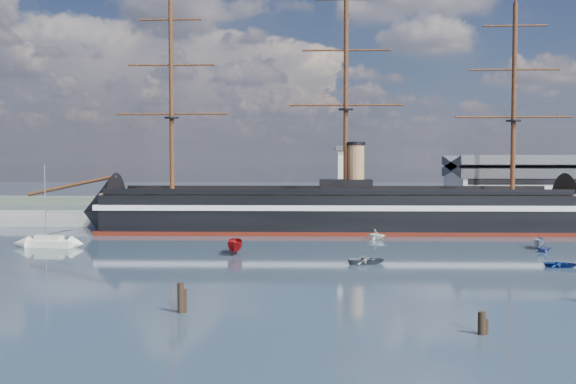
{
  "coord_description": "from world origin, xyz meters",
  "views": [
    {
      "loc": [
        -3.65,
        -64.76,
        13.96
      ],
      "look_at": [
        -8.0,
        35.0,
        9.0
      ],
      "focal_mm": 40.0,
      "sensor_mm": 36.0,
      "label": 1
    }
  ],
  "objects": [
    {
      "name": "ground",
      "position": [
        0.0,
        40.0,
        0.0
      ],
      "size": [
        600.0,
        600.0,
        0.0
      ],
      "primitive_type": "plane",
      "color": "#203241",
      "rests_on": "ground"
    },
    {
      "name": "quay",
      "position": [
        10.0,
        76.0,
        0.0
      ],
      "size": [
        180.0,
        18.0,
        2.0
      ],
      "primitive_type": "cube",
      "color": "slate",
      "rests_on": "ground"
    },
    {
      "name": "quay_tower",
      "position": [
        3.0,
        73.0,
        9.75
      ],
      "size": [
        5.0,
        5.0,
        15.0
      ],
      "color": "silver",
      "rests_on": "ground"
    },
    {
      "name": "warship",
      "position": [
        -1.64,
        60.0,
        4.04
      ],
      "size": [
        113.0,
        17.61,
        53.94
      ],
      "rotation": [
        0.0,
        0.0,
        0.02
      ],
      "color": "black",
      "rests_on": "ground"
    },
    {
      "name": "sailboat",
      "position": [
        -46.51,
        35.93,
        0.84
      ],
      "size": [
        8.57,
        3.74,
        13.25
      ],
      "rotation": [
        0.0,
        0.0,
        -0.16
      ],
      "color": "beige",
      "rests_on": "ground"
    },
    {
      "name": "motorboat_a",
      "position": [
        -15.64,
        29.73,
        0.0
      ],
      "size": [
        6.97,
        2.95,
        2.73
      ],
      "primitive_type": "imported",
      "rotation": [
        0.0,
        0.0,
        0.07
      ],
      "color": "maroon",
      "rests_on": "ground"
    },
    {
      "name": "motorboat_b",
      "position": [
        3.25,
        21.37,
        0.0
      ],
      "size": [
        1.83,
        3.32,
        1.46
      ],
      "primitive_type": "imported",
      "rotation": [
        0.0,
        0.0,
        1.76
      ],
      "color": "slate",
      "rests_on": "ground"
    },
    {
      "name": "motorboat_c",
      "position": [
        31.58,
        37.44,
        0.0
      ],
      "size": [
        5.59,
        3.53,
        2.1
      ],
      "primitive_type": "imported",
      "rotation": [
        0.0,
        0.0,
        -0.33
      ],
      "color": "gray",
      "rests_on": "ground"
    },
    {
      "name": "motorboat_d",
      "position": [
        6.96,
        48.0,
        0.0
      ],
      "size": [
        5.01,
        5.91,
        2.02
      ],
      "primitive_type": "imported",
      "rotation": [
        0.0,
        0.0,
        0.99
      ],
      "color": "white",
      "rests_on": "ground"
    },
    {
      "name": "motorboat_e",
      "position": [
        28.33,
        19.66,
        0.0
      ],
      "size": [
        1.4,
        2.71,
        1.21
      ],
      "primitive_type": "imported",
      "rotation": [
        0.0,
        0.0,
        1.43
      ],
      "color": "navy",
      "rests_on": "ground"
    },
    {
      "name": "motorboat_g",
      "position": [
        30.97,
        33.69,
        0.0
      ],
      "size": [
        2.76,
        4.37,
        1.49
      ],
      "primitive_type": "imported",
      "rotation": [
        0.0,
        0.0,
        -1.3
      ],
      "color": "navy",
      "rests_on": "ground"
    },
    {
      "name": "piling_near_left",
      "position": [
        -15.97,
        -7.23,
        0.0
      ],
      "size": [
        0.64,
        0.64,
        3.46
      ],
      "primitive_type": "cylinder",
      "color": "black",
      "rests_on": "ground"
    },
    {
      "name": "piling_near_mid",
      "position": [
        9.65,
        -13.44,
        0.0
      ],
      "size": [
        0.64,
        0.64,
        2.54
      ],
      "primitive_type": "cylinder",
      "color": "black",
      "rests_on": "ground"
    }
  ]
}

